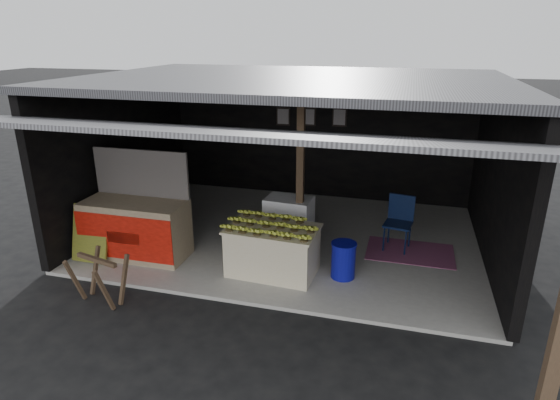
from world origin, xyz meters
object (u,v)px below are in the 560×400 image
(banana_table, at_px, (273,250))
(white_crate, at_px, (289,222))
(neighbor_stall, at_px, (136,226))
(water_barrel, at_px, (343,261))
(plastic_chair, at_px, (400,218))
(sawhorse, at_px, (99,275))

(banana_table, distance_m, white_crate, 1.08)
(neighbor_stall, xyz_separation_m, water_barrel, (3.55, 0.15, -0.26))
(white_crate, xyz_separation_m, plastic_chair, (1.92, 0.43, 0.12))
(white_crate, bearing_deg, banana_table, -84.77)
(sawhorse, xyz_separation_m, water_barrel, (3.30, 1.59, -0.12))
(white_crate, relative_size, water_barrel, 1.62)
(plastic_chair, bearing_deg, sawhorse, -134.13)
(banana_table, distance_m, plastic_chair, 2.44)
(banana_table, height_order, neighbor_stall, neighbor_stall)
(neighbor_stall, xyz_separation_m, sawhorse, (0.26, -1.44, -0.14))
(water_barrel, bearing_deg, sawhorse, -154.31)
(white_crate, bearing_deg, neighbor_stall, -151.36)
(white_crate, distance_m, plastic_chair, 1.97)
(banana_table, xyz_separation_m, water_barrel, (1.11, 0.15, -0.11))
(white_crate, relative_size, neighbor_stall, 0.50)
(banana_table, xyz_separation_m, sawhorse, (-2.18, -1.43, 0.00))
(neighbor_stall, bearing_deg, sawhorse, -80.32)
(water_barrel, bearing_deg, white_crate, 140.41)
(sawhorse, bearing_deg, plastic_chair, 49.31)
(banana_table, height_order, white_crate, white_crate)
(white_crate, xyz_separation_m, sawhorse, (-2.17, -2.51, -0.06))
(banana_table, bearing_deg, water_barrel, 11.09)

